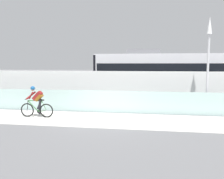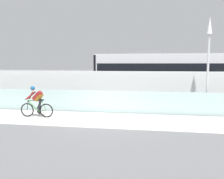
% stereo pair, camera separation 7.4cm
% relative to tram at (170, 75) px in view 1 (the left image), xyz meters
% --- Properties ---
extents(ground_plane, '(200.00, 200.00, 0.00)m').
position_rel_tram_xyz_m(ground_plane, '(-3.74, -6.85, -1.89)').
color(ground_plane, slate).
extents(bike_path_deck, '(32.00, 3.20, 0.01)m').
position_rel_tram_xyz_m(bike_path_deck, '(-3.74, -6.85, -1.89)').
color(bike_path_deck, silver).
rests_on(bike_path_deck, ground).
extents(glass_parapet, '(32.00, 0.05, 1.23)m').
position_rel_tram_xyz_m(glass_parapet, '(-3.74, -5.00, -1.28)').
color(glass_parapet, silver).
rests_on(glass_parapet, ground).
extents(concrete_barrier_wall, '(32.00, 0.36, 2.28)m').
position_rel_tram_xyz_m(concrete_barrier_wall, '(-3.74, -3.20, -0.75)').
color(concrete_barrier_wall, white).
rests_on(concrete_barrier_wall, ground).
extents(tram_rail_near, '(32.00, 0.08, 0.01)m').
position_rel_tram_xyz_m(tram_rail_near, '(-3.74, -0.72, -1.89)').
color(tram_rail_near, '#595654').
rests_on(tram_rail_near, ground).
extents(tram_rail_far, '(32.00, 0.08, 0.01)m').
position_rel_tram_xyz_m(tram_rail_far, '(-3.74, 0.72, -1.89)').
color(tram_rail_far, '#595654').
rests_on(tram_rail_far, ground).
extents(tram, '(11.06, 2.54, 3.81)m').
position_rel_tram_xyz_m(tram, '(0.00, 0.00, 0.00)').
color(tram, silver).
rests_on(tram, ground).
extents(cyclist_on_bike, '(1.77, 0.58, 1.61)m').
position_rel_tram_xyz_m(cyclist_on_bike, '(-7.15, -6.85, -1.11)').
color(cyclist_on_bike, black).
rests_on(cyclist_on_bike, ground).
extents(lamp_post_antenna, '(0.28, 0.28, 5.20)m').
position_rel_tram_xyz_m(lamp_post_antenna, '(1.60, -4.70, 1.40)').
color(lamp_post_antenna, gray).
rests_on(lamp_post_antenna, ground).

